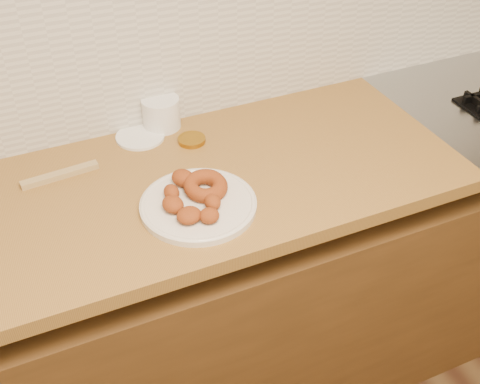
# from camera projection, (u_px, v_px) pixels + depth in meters

# --- Properties ---
(base_cabinet) EXTENTS (3.60, 0.60, 0.77)m
(base_cabinet) POSITION_uv_depth(u_px,v_px,m) (258.00, 292.00, 1.91)
(base_cabinet) COLOR #543416
(base_cabinet) RESTS_ON floor
(butcher_block) EXTENTS (2.30, 0.62, 0.04)m
(butcher_block) POSITION_uv_depth(u_px,v_px,m) (11.00, 232.00, 1.40)
(butcher_block) COLOR olive
(butcher_block) RESTS_ON base_cabinet
(backsplash) EXTENTS (3.60, 0.02, 0.60)m
(backsplash) POSITION_uv_depth(u_px,v_px,m) (217.00, 11.00, 1.62)
(backsplash) COLOR beige
(backsplash) RESTS_ON wall_back
(donut_plate) EXTENTS (0.28, 0.28, 0.02)m
(donut_plate) POSITION_uv_depth(u_px,v_px,m) (198.00, 205.00, 1.43)
(donut_plate) COLOR beige
(donut_plate) RESTS_ON butcher_block
(ring_donut) EXTENTS (0.14, 0.14, 0.05)m
(ring_donut) POSITION_uv_depth(u_px,v_px,m) (205.00, 186.00, 1.45)
(ring_donut) COLOR brown
(ring_donut) RESTS_ON donut_plate
(fried_dough_chunks) EXTENTS (0.14, 0.22, 0.04)m
(fried_dough_chunks) POSITION_uv_depth(u_px,v_px,m) (188.00, 200.00, 1.41)
(fried_dough_chunks) COLOR brown
(fried_dough_chunks) RESTS_ON donut_plate
(plastic_tub) EXTENTS (0.11, 0.11, 0.09)m
(plastic_tub) POSITION_uv_depth(u_px,v_px,m) (161.00, 113.00, 1.70)
(plastic_tub) COLOR white
(plastic_tub) RESTS_ON butcher_block
(tub_lid) EXTENTS (0.15, 0.15, 0.01)m
(tub_lid) POSITION_uv_depth(u_px,v_px,m) (140.00, 137.00, 1.68)
(tub_lid) COLOR white
(tub_lid) RESTS_ON butcher_block
(brass_jar_lid) EXTENTS (0.10, 0.10, 0.01)m
(brass_jar_lid) POSITION_uv_depth(u_px,v_px,m) (192.00, 140.00, 1.66)
(brass_jar_lid) COLOR #A07019
(brass_jar_lid) RESTS_ON butcher_block
(wooden_utensil) EXTENTS (0.20, 0.04, 0.02)m
(wooden_utensil) POSITION_uv_depth(u_px,v_px,m) (60.00, 175.00, 1.53)
(wooden_utensil) COLOR #A38753
(wooden_utensil) RESTS_ON butcher_block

